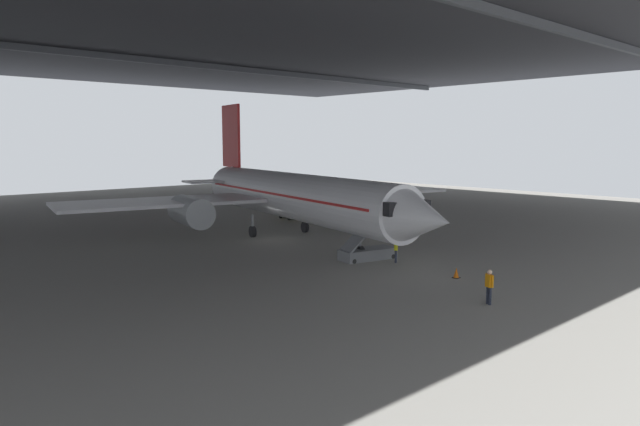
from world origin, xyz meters
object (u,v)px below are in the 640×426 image
Objects in this scene: crew_worker_by_stairs at (396,248)px; traffic_cone_orange at (456,273)px; airplane_main at (290,196)px; baggage_tug at (290,213)px; crew_worker_near_nose at (489,285)px; boarding_stairs at (368,248)px.

traffic_cone_orange is at bearing -97.64° from crew_worker_by_stairs.
airplane_main is at bearing 85.46° from crew_worker_by_stairs.
crew_worker_by_stairs reaches higher than baggage_tug.
crew_worker_near_nose is 1.04× the size of crew_worker_by_stairs.
airplane_main is 21.77× the size of crew_worker_by_stairs.
airplane_main reaches higher than crew_worker_near_nose.
crew_worker_by_stairs is at bearing -111.66° from baggage_tug.
traffic_cone_orange is 0.26× the size of baggage_tug.
airplane_main is 20.87× the size of crew_worker_near_nose.
airplane_main reaches higher than boarding_stairs.
boarding_stairs is 1.97m from crew_worker_by_stairs.
traffic_cone_orange is at bearing -95.48° from airplane_main.
airplane_main is 57.82× the size of traffic_cone_orange.
baggage_tug is (12.07, 29.40, -0.42)m from crew_worker_near_nose.
airplane_main is 16.80m from traffic_cone_orange.
crew_worker_near_nose reaches higher than crew_worker_by_stairs.
boarding_stairs is at bearing 72.35° from crew_worker_near_nose.
baggage_tug is at bearing 68.34° from crew_worker_by_stairs.
crew_worker_by_stairs is at bearing -94.54° from airplane_main.
boarding_stairs reaches higher than traffic_cone_orange.
crew_worker_by_stairs is 0.68× the size of baggage_tug.
baggage_tug is at bearing 51.10° from airplane_main.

